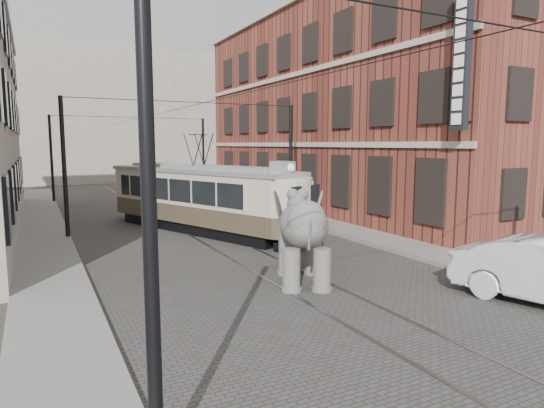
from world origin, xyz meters
TOP-DOWN VIEW (x-y plane):
  - ground at (0.00, 0.00)m, footprint 120.00×120.00m
  - tram_rails at (0.00, 0.00)m, footprint 1.54×80.00m
  - sidewalk_right at (6.00, 0.00)m, footprint 2.00×60.00m
  - sidewalk_left at (-6.50, 0.00)m, footprint 2.00×60.00m
  - brick_building at (11.00, 9.00)m, footprint 8.00×26.00m
  - distant_block at (0.00, 40.00)m, footprint 28.00×10.00m
  - catenary at (-0.20, 5.00)m, footprint 11.00×30.20m
  - tram at (0.03, 5.37)m, footprint 6.31×11.40m
  - elephant at (0.13, -3.86)m, footprint 3.91×4.89m

SIDE VIEW (x-z plane):
  - ground at x=0.00m, z-range 0.00..0.00m
  - tram_rails at x=0.00m, z-range 0.00..0.02m
  - sidewalk_right at x=6.00m, z-range 0.00..0.15m
  - sidewalk_left at x=-6.50m, z-range 0.00..0.15m
  - elephant at x=0.13m, z-range 0.00..2.63m
  - tram at x=0.03m, z-range 0.00..4.49m
  - catenary at x=-0.20m, z-range 0.00..6.00m
  - brick_building at x=11.00m, z-range 0.00..12.00m
  - distant_block at x=0.00m, z-range 0.00..14.00m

